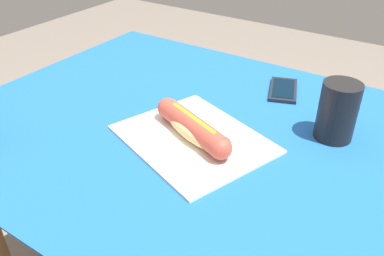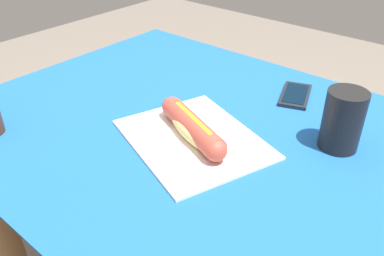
{
  "view_description": "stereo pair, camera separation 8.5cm",
  "coord_description": "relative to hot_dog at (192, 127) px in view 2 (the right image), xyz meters",
  "views": [
    {
      "loc": [
        0.39,
        -0.65,
        1.24
      ],
      "look_at": [
        -0.0,
        -0.05,
        0.78
      ],
      "focal_mm": 37.39,
      "sensor_mm": 36.0,
      "label": 1
    },
    {
      "loc": [
        0.46,
        -0.6,
        1.24
      ],
      "look_at": [
        -0.0,
        -0.05,
        0.78
      ],
      "focal_mm": 37.39,
      "sensor_mm": 36.0,
      "label": 2
    }
  ],
  "objects": [
    {
      "name": "dining_table",
      "position": [
        0.0,
        0.05,
        -0.17
      ],
      "size": [
        1.17,
        0.87,
        0.75
      ],
      "color": "brown",
      "rests_on": "ground"
    },
    {
      "name": "paper_wrapper",
      "position": [
        0.0,
        0.0,
        -0.03
      ],
      "size": [
        0.38,
        0.34,
        0.01
      ],
      "primitive_type": "cube",
      "rotation": [
        0.0,
        0.0,
        -0.34
      ],
      "color": "silver",
      "rests_on": "dining_table"
    },
    {
      "name": "hot_dog",
      "position": [
        0.0,
        0.0,
        0.0
      ],
      "size": [
        0.23,
        0.12,
        0.05
      ],
      "color": "#E5BC75",
      "rests_on": "paper_wrapper"
    },
    {
      "name": "cell_phone",
      "position": [
        0.08,
        0.33,
        -0.03
      ],
      "size": [
        0.11,
        0.15,
        0.01
      ],
      "color": "black",
      "rests_on": "dining_table"
    },
    {
      "name": "drinking_cup",
      "position": [
        0.25,
        0.18,
        0.03
      ],
      "size": [
        0.08,
        0.08,
        0.13
      ],
      "primitive_type": "cylinder",
      "color": "black",
      "rests_on": "dining_table"
    }
  ]
}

